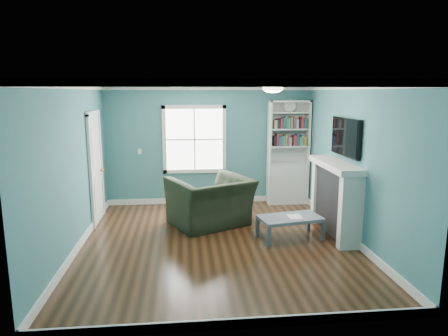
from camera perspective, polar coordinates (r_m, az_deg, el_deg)
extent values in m
plane|color=black|center=(6.79, -0.88, -10.60)|extent=(5.00, 5.00, 0.00)
plane|color=#3A767D|center=(8.89, -2.29, 3.18)|extent=(4.50, 0.00, 4.50)
plane|color=#3A767D|center=(4.01, 2.16, -6.23)|extent=(4.50, 0.00, 4.50)
plane|color=#3A767D|center=(6.63, -20.67, -0.12)|extent=(0.00, 5.00, 5.00)
plane|color=#3A767D|center=(6.99, 17.80, 0.58)|extent=(0.00, 5.00, 5.00)
plane|color=white|center=(6.32, -0.95, 11.92)|extent=(5.00, 5.00, 0.00)
cube|color=white|center=(9.12, -2.23, -4.58)|extent=(4.50, 0.03, 0.12)
cube|color=white|center=(4.54, 2.02, -21.31)|extent=(4.50, 0.03, 0.12)
cube|color=white|center=(6.95, -19.87, -10.20)|extent=(0.03, 5.00, 0.12)
cube|color=white|center=(7.29, 17.13, -9.05)|extent=(0.03, 5.00, 0.12)
cube|color=white|center=(8.79, -2.35, 11.32)|extent=(4.50, 0.04, 0.08)
cube|color=white|center=(3.86, 2.26, 12.07)|extent=(4.50, 0.04, 0.08)
cube|color=white|center=(6.52, -21.24, 10.82)|extent=(0.04, 5.00, 0.08)
cube|color=white|center=(6.88, 18.26, 10.97)|extent=(0.04, 5.00, 0.08)
cube|color=white|center=(8.86, -4.24, 4.10)|extent=(1.24, 0.01, 1.34)
cube|color=white|center=(8.85, -8.53, 4.01)|extent=(0.08, 0.06, 1.50)
cube|color=white|center=(8.88, 0.03, 4.15)|extent=(0.08, 0.06, 1.50)
cube|color=white|center=(8.95, -4.18, -0.43)|extent=(1.40, 0.06, 0.08)
cube|color=white|center=(8.79, -4.30, 8.69)|extent=(1.40, 0.06, 0.08)
cube|color=white|center=(8.84, -4.24, 4.09)|extent=(1.24, 0.03, 0.03)
cube|color=white|center=(8.84, -4.24, 4.09)|extent=(0.03, 0.03, 1.34)
cube|color=silver|center=(9.12, 9.00, -2.18)|extent=(0.90, 0.35, 0.90)
cube|color=silver|center=(8.84, 6.51, 5.03)|extent=(0.04, 0.35, 1.40)
cube|color=silver|center=(9.06, 11.85, 5.01)|extent=(0.04, 0.35, 1.40)
cube|color=silver|center=(9.10, 8.95, 5.13)|extent=(0.90, 0.02, 1.40)
cube|color=silver|center=(8.90, 9.35, 9.38)|extent=(0.90, 0.35, 0.04)
cube|color=silver|center=(9.03, 9.09, 0.73)|extent=(0.84, 0.33, 0.03)
cube|color=silver|center=(8.97, 9.16, 3.12)|extent=(0.84, 0.33, 0.03)
cube|color=silver|center=(8.93, 9.23, 5.53)|extent=(0.84, 0.33, 0.03)
cube|color=silver|center=(8.91, 9.30, 7.84)|extent=(0.84, 0.33, 0.03)
cube|color=black|center=(8.94, 9.22, 3.89)|extent=(0.70, 0.25, 0.22)
cube|color=maroon|center=(8.90, 9.29, 6.32)|extent=(0.70, 0.25, 0.22)
cylinder|color=beige|center=(8.85, 9.41, 8.76)|extent=(0.26, 0.06, 0.26)
cube|color=black|center=(7.25, 15.70, -4.61)|extent=(0.30, 1.20, 1.10)
cube|color=black|center=(7.30, 15.47, -6.13)|extent=(0.22, 0.65, 0.70)
cube|color=silver|center=(6.65, 17.64, -6.10)|extent=(0.36, 0.16, 1.20)
cube|color=silver|center=(7.85, 13.79, -3.35)|extent=(0.36, 0.16, 1.20)
cube|color=silver|center=(7.10, 15.66, 0.45)|extent=(0.44, 1.58, 0.10)
cube|color=black|center=(7.09, 16.99, 4.24)|extent=(0.06, 1.10, 0.65)
cube|color=silver|center=(8.01, -17.86, -0.17)|extent=(0.04, 0.80, 2.05)
cube|color=white|center=(7.58, -18.48, -0.81)|extent=(0.05, 0.08, 2.13)
cube|color=white|center=(8.44, -17.18, 0.41)|extent=(0.05, 0.08, 2.13)
cube|color=white|center=(7.89, -18.24, 7.45)|extent=(0.05, 0.98, 0.08)
sphere|color=#BF8C3F|center=(8.30, -17.01, -0.28)|extent=(0.07, 0.07, 0.07)
ellipsoid|color=white|center=(6.56, 6.99, 11.28)|extent=(0.34, 0.34, 0.15)
cylinder|color=white|center=(6.56, 7.00, 11.67)|extent=(0.38, 0.38, 0.03)
cube|color=white|center=(8.93, -11.95, 2.33)|extent=(0.08, 0.01, 0.12)
imported|color=black|center=(7.48, -1.96, -3.70)|extent=(1.64, 1.42, 1.21)
cube|color=#4C555C|center=(6.61, 6.44, -9.75)|extent=(0.07, 0.07, 0.32)
cube|color=#4C555C|center=(7.04, 13.95, -8.72)|extent=(0.07, 0.07, 0.32)
cube|color=#4C555C|center=(7.06, 4.80, -8.38)|extent=(0.07, 0.07, 0.32)
cube|color=#4C555C|center=(7.46, 11.95, -7.52)|extent=(0.07, 0.07, 0.32)
cube|color=#535E6A|center=(6.97, 9.42, -7.10)|extent=(1.13, 0.76, 0.06)
cube|color=white|center=(6.98, 10.09, -6.83)|extent=(0.23, 0.29, 0.00)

